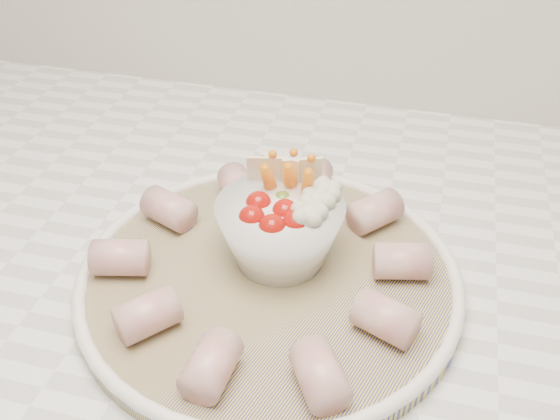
# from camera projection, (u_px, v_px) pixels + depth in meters

# --- Properties ---
(serving_platter) EXTENTS (0.43, 0.43, 0.02)m
(serving_platter) POSITION_uv_depth(u_px,v_px,m) (269.00, 277.00, 0.57)
(serving_platter) COLOR navy
(serving_platter) RESTS_ON kitchen_counter
(veggie_bowl) EXTENTS (0.12, 0.12, 0.09)m
(veggie_bowl) POSITION_uv_depth(u_px,v_px,m) (282.00, 227.00, 0.56)
(veggie_bowl) COLOR white
(veggie_bowl) RESTS_ON serving_platter
(cured_meat_rolls) EXTENTS (0.30, 0.31, 0.03)m
(cured_meat_rolls) POSITION_uv_depth(u_px,v_px,m) (268.00, 259.00, 0.55)
(cured_meat_rolls) COLOR #B75355
(cured_meat_rolls) RESTS_ON serving_platter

